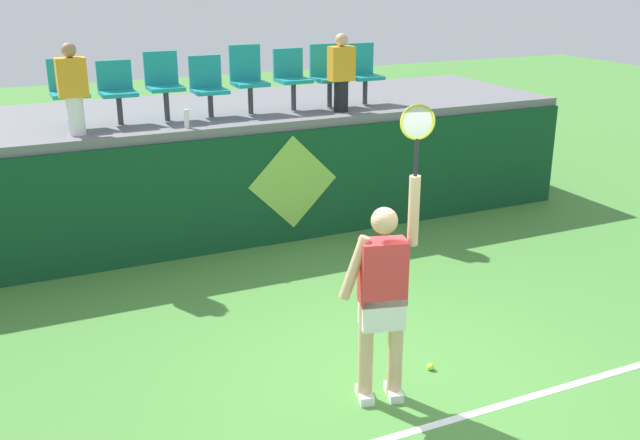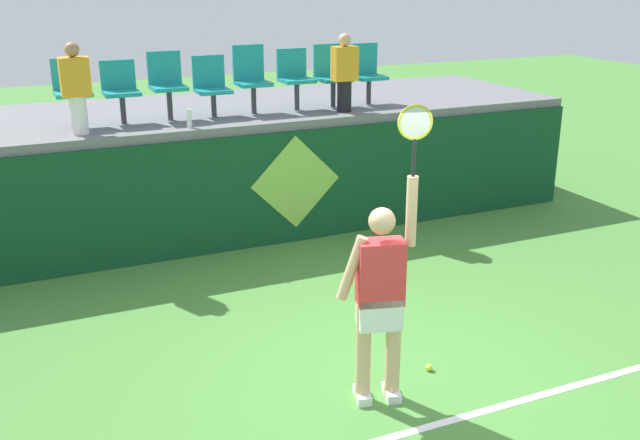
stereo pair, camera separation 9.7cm
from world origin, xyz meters
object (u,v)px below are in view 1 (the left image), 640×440
object	(u,v)px
stadium_chair_5	(291,75)
spectator_1	(341,72)
tennis_ball	(430,367)
water_bottle	(187,119)
stadium_chair_1	(117,88)
stadium_chair_3	(208,84)
stadium_chair_6	(327,73)
stadium_chair_4	(248,76)
stadium_chair_7	(363,71)
spectator_0	(73,88)
stadium_chair_0	(69,89)
stadium_chair_2	(164,82)
tennis_player	(383,294)

from	to	relation	value
stadium_chair_5	spectator_1	distance (m)	0.72
tennis_ball	water_bottle	size ratio (longest dim) A/B	0.28
water_bottle	stadium_chair_1	distance (m)	1.01
stadium_chair_3	stadium_chair_6	distance (m)	1.77
stadium_chair_3	stadium_chair_6	xyz separation A→B (m)	(1.77, 0.00, 0.06)
stadium_chair_4	stadium_chair_7	size ratio (longest dim) A/B	1.06
stadium_chair_4	stadium_chair_6	world-z (taller)	stadium_chair_4
stadium_chair_6	spectator_0	distance (m)	3.58
water_bottle	stadium_chair_5	distance (m)	1.84
stadium_chair_1	stadium_chair_5	bearing A→B (deg)	0.06
stadium_chair_3	tennis_ball	bearing A→B (deg)	-81.42
water_bottle	stadium_chair_3	distance (m)	0.86
stadium_chair_6	stadium_chair_0	bearing A→B (deg)	-179.89
stadium_chair_5	stadium_chair_7	xyz separation A→B (m)	(1.14, 0.01, -0.00)
stadium_chair_2	stadium_chair_6	xyz separation A→B (m)	(2.36, 0.00, -0.01)
stadium_chair_2	stadium_chair_7	size ratio (longest dim) A/B	1.01
stadium_chair_1	stadium_chair_5	size ratio (longest dim) A/B	0.95
stadium_chair_7	stadium_chair_1	bearing A→B (deg)	-179.86
water_bottle	stadium_chair_3	bearing A→B (deg)	53.00
tennis_player	stadium_chair_3	distance (m)	4.87
stadium_chair_1	spectator_0	size ratio (longest dim) A/B	0.73
stadium_chair_7	spectator_0	bearing A→B (deg)	-173.46
tennis_ball	water_bottle	world-z (taller)	water_bottle
stadium_chair_2	stadium_chair_1	bearing A→B (deg)	-179.42
stadium_chair_2	spectator_1	bearing A→B (deg)	-10.66
stadium_chair_5	stadium_chair_7	bearing A→B (deg)	0.30
stadium_chair_4	tennis_player	bearing A→B (deg)	-96.42
stadium_chair_0	stadium_chair_3	size ratio (longest dim) A/B	1.06
stadium_chair_5	stadium_chair_6	size ratio (longest dim) A/B	0.95
stadium_chair_0	spectator_1	xyz separation A→B (m)	(3.54, -0.44, 0.06)
stadium_chair_4	stadium_chair_6	distance (m)	1.20
stadium_chair_1	stadium_chair_4	bearing A→B (deg)	0.38
stadium_chair_1	stadium_chair_3	xyz separation A→B (m)	(1.19, 0.01, -0.02)
tennis_player	stadium_chair_5	world-z (taller)	tennis_player
tennis_player	stadium_chair_1	distance (m)	5.02
water_bottle	stadium_chair_6	size ratio (longest dim) A/B	0.27
tennis_player	stadium_chair_1	xyz separation A→B (m)	(-1.23, 4.74, 1.11)
tennis_player	stadium_chair_2	world-z (taller)	tennis_player
stadium_chair_2	stadium_chair_4	xyz separation A→B (m)	(1.16, 0.01, 0.00)
tennis_ball	stadium_chair_5	bearing A→B (deg)	83.46
tennis_player	stadium_chair_3	bearing A→B (deg)	90.38
spectator_1	stadium_chair_3	bearing A→B (deg)	165.86
spectator_0	stadium_chair_1	bearing A→B (deg)	38.46
stadium_chair_3	stadium_chair_7	size ratio (longest dim) A/B	0.92
stadium_chair_1	spectator_1	world-z (taller)	spectator_1
stadium_chair_3	stadium_chair_7	bearing A→B (deg)	0.03
tennis_ball	stadium_chair_4	distance (m)	5.02
stadium_chair_0	tennis_ball	bearing A→B (deg)	-61.51
water_bottle	stadium_chair_0	bearing A→B (deg)	153.93
tennis_player	spectator_1	xyz separation A→B (m)	(1.73, 4.30, 1.21)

